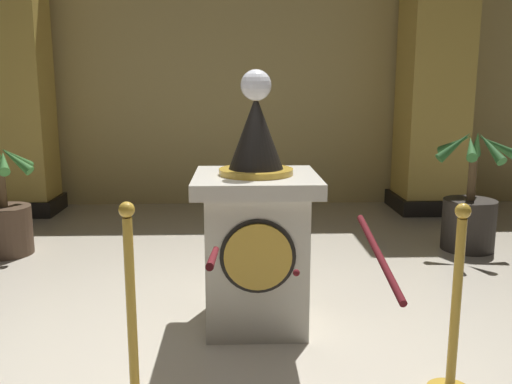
{
  "coord_description": "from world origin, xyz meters",
  "views": [
    {
      "loc": [
        0.08,
        -3.21,
        1.63
      ],
      "look_at": [
        0.2,
        0.33,
        0.93
      ],
      "focal_mm": 37.96,
      "sensor_mm": 36.0,
      "label": 1
    }
  ],
  "objects": [
    {
      "name": "ground_plane",
      "position": [
        0.0,
        0.0,
        0.0
      ],
      "size": [
        10.26,
        10.26,
        0.0
      ],
      "primitive_type": "plane",
      "color": "beige"
    },
    {
      "name": "back_wall",
      "position": [
        0.0,
        4.36,
        2.0
      ],
      "size": [
        10.26,
        0.16,
        4.0
      ],
      "primitive_type": "cube",
      "color": "tan",
      "rests_on": "ground_plane"
    },
    {
      "name": "pedestal_clock",
      "position": [
        0.2,
        0.33,
        0.66
      ],
      "size": [
        0.82,
        0.82,
        1.73
      ],
      "color": "beige",
      "rests_on": "ground_plane"
    },
    {
      "name": "stanchion_near",
      "position": [
        -0.46,
        -0.62,
        0.38
      ],
      "size": [
        0.24,
        0.24,
        1.08
      ],
      "color": "gold",
      "rests_on": "ground_plane"
    },
    {
      "name": "stanchion_far",
      "position": [
        1.21,
        -0.61,
        0.37
      ],
      "size": [
        0.24,
        0.24,
        1.05
      ],
      "color": "gold",
      "rests_on": "ground_plane"
    },
    {
      "name": "velvet_rope",
      "position": [
        0.37,
        -0.61,
        0.79
      ],
      "size": [
        0.88,
        0.85,
        0.22
      ],
      "color": "#591419"
    },
    {
      "name": "column_left",
      "position": [
        -2.61,
        3.8,
        1.91
      ],
      "size": [
        0.74,
        0.74,
        3.84
      ],
      "color": "black",
      "rests_on": "ground_plane"
    },
    {
      "name": "column_right",
      "position": [
        2.61,
        3.8,
        1.91
      ],
      "size": [
        0.93,
        0.93,
        3.84
      ],
      "color": "black",
      "rests_on": "ground_plane"
    },
    {
      "name": "potted_palm_left",
      "position": [
        -2.19,
        2.0,
        0.35
      ],
      "size": [
        0.71,
        0.65,
        1.1
      ],
      "color": "#4C3828",
      "rests_on": "ground_plane"
    },
    {
      "name": "potted_palm_right",
      "position": [
        2.41,
        1.99,
        0.38
      ],
      "size": [
        0.81,
        0.74,
        1.24
      ],
      "color": "#2D2823",
      "rests_on": "ground_plane"
    }
  ]
}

